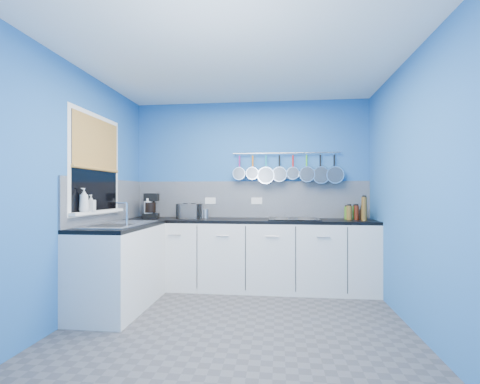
% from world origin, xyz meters
% --- Properties ---
extents(floor, '(3.20, 3.00, 0.02)m').
position_xyz_m(floor, '(0.00, 0.00, -0.01)').
color(floor, '#47474C').
rests_on(floor, ground).
extents(ceiling, '(3.20, 3.00, 0.02)m').
position_xyz_m(ceiling, '(0.00, 0.00, 2.51)').
color(ceiling, white).
rests_on(ceiling, ground).
extents(wall_back, '(3.20, 0.02, 2.50)m').
position_xyz_m(wall_back, '(0.00, 1.51, 1.25)').
color(wall_back, '#2762AB').
rests_on(wall_back, ground).
extents(wall_front, '(3.20, 0.02, 2.50)m').
position_xyz_m(wall_front, '(0.00, -1.51, 1.25)').
color(wall_front, '#2762AB').
rests_on(wall_front, ground).
extents(wall_left, '(0.02, 3.00, 2.50)m').
position_xyz_m(wall_left, '(-1.61, 0.00, 1.25)').
color(wall_left, '#2762AB').
rests_on(wall_left, ground).
extents(wall_right, '(0.02, 3.00, 2.50)m').
position_xyz_m(wall_right, '(1.61, 0.00, 1.25)').
color(wall_right, '#2762AB').
rests_on(wall_right, ground).
extents(backsplash_back, '(3.20, 0.02, 0.50)m').
position_xyz_m(backsplash_back, '(0.00, 1.49, 1.15)').
color(backsplash_back, gray).
rests_on(backsplash_back, wall_back).
extents(backsplash_left, '(0.02, 1.80, 0.50)m').
position_xyz_m(backsplash_left, '(-1.59, 0.60, 1.15)').
color(backsplash_left, gray).
rests_on(backsplash_left, wall_left).
extents(cabinet_run_back, '(3.20, 0.60, 0.86)m').
position_xyz_m(cabinet_run_back, '(0.00, 1.20, 0.43)').
color(cabinet_run_back, silver).
rests_on(cabinet_run_back, ground).
extents(worktop_back, '(3.20, 0.60, 0.04)m').
position_xyz_m(worktop_back, '(0.00, 1.20, 0.88)').
color(worktop_back, black).
rests_on(worktop_back, cabinet_run_back).
extents(cabinet_run_left, '(0.60, 1.20, 0.86)m').
position_xyz_m(cabinet_run_left, '(-1.30, 0.30, 0.43)').
color(cabinet_run_left, silver).
rests_on(cabinet_run_left, ground).
extents(worktop_left, '(0.60, 1.20, 0.04)m').
position_xyz_m(worktop_left, '(-1.30, 0.30, 0.88)').
color(worktop_left, black).
rests_on(worktop_left, cabinet_run_left).
extents(window_frame, '(0.01, 1.00, 1.10)m').
position_xyz_m(window_frame, '(-1.58, 0.30, 1.55)').
color(window_frame, white).
rests_on(window_frame, wall_left).
extents(window_glass, '(0.01, 0.90, 1.00)m').
position_xyz_m(window_glass, '(-1.57, 0.30, 1.55)').
color(window_glass, black).
rests_on(window_glass, wall_left).
extents(bamboo_blind, '(0.01, 0.90, 0.55)m').
position_xyz_m(bamboo_blind, '(-1.56, 0.30, 1.77)').
color(bamboo_blind, '#B9903E').
rests_on(bamboo_blind, wall_left).
extents(window_sill, '(0.10, 0.98, 0.03)m').
position_xyz_m(window_sill, '(-1.55, 0.30, 1.04)').
color(window_sill, white).
rests_on(window_sill, wall_left).
extents(sink_unit, '(0.50, 0.95, 0.01)m').
position_xyz_m(sink_unit, '(-1.30, 0.30, 0.90)').
color(sink_unit, silver).
rests_on(sink_unit, worktop_left).
extents(mixer_tap, '(0.12, 0.08, 0.26)m').
position_xyz_m(mixer_tap, '(-1.14, 0.12, 1.03)').
color(mixer_tap, silver).
rests_on(mixer_tap, worktop_left).
extents(socket_left, '(0.15, 0.01, 0.09)m').
position_xyz_m(socket_left, '(-0.55, 1.48, 1.13)').
color(socket_left, white).
rests_on(socket_left, backsplash_back).
extents(socket_right, '(0.15, 0.01, 0.09)m').
position_xyz_m(socket_right, '(0.10, 1.48, 1.13)').
color(socket_right, white).
rests_on(socket_right, backsplash_back).
extents(pot_rail, '(1.45, 0.02, 0.02)m').
position_xyz_m(pot_rail, '(0.50, 1.45, 1.78)').
color(pot_rail, silver).
rests_on(pot_rail, wall_back).
extents(soap_bottle_a, '(0.10, 0.10, 0.24)m').
position_xyz_m(soap_bottle_a, '(-1.53, -0.00, 1.17)').
color(soap_bottle_a, white).
rests_on(soap_bottle_a, window_sill).
extents(soap_bottle_b, '(0.09, 0.09, 0.17)m').
position_xyz_m(soap_bottle_b, '(-1.53, 0.12, 1.14)').
color(soap_bottle_b, white).
rests_on(soap_bottle_b, window_sill).
extents(paper_towel, '(0.15, 0.15, 0.27)m').
position_xyz_m(paper_towel, '(-1.34, 1.21, 1.03)').
color(paper_towel, white).
rests_on(paper_towel, worktop_back).
extents(coffee_maker, '(0.22, 0.23, 0.33)m').
position_xyz_m(coffee_maker, '(-1.31, 1.23, 1.07)').
color(coffee_maker, black).
rests_on(coffee_maker, worktop_back).
extents(toaster, '(0.34, 0.25, 0.19)m').
position_xyz_m(toaster, '(-0.78, 1.24, 1.00)').
color(toaster, silver).
rests_on(toaster, worktop_back).
extents(canister, '(0.10, 0.10, 0.12)m').
position_xyz_m(canister, '(-0.58, 1.30, 0.96)').
color(canister, silver).
rests_on(canister, worktop_back).
extents(hob, '(0.64, 0.56, 0.01)m').
position_xyz_m(hob, '(0.59, 1.22, 0.91)').
color(hob, black).
rests_on(hob, worktop_back).
extents(pan_0, '(0.18, 0.10, 0.37)m').
position_xyz_m(pan_0, '(-0.13, 1.44, 1.60)').
color(pan_0, silver).
rests_on(pan_0, pot_rail).
extents(pan_1, '(0.17, 0.11, 0.36)m').
position_xyz_m(pan_1, '(0.05, 1.44, 1.60)').
color(pan_1, silver).
rests_on(pan_1, pot_rail).
extents(pan_2, '(0.23, 0.11, 0.42)m').
position_xyz_m(pan_2, '(0.23, 1.44, 1.57)').
color(pan_2, silver).
rests_on(pan_2, pot_rail).
extents(pan_3, '(0.20, 0.11, 0.39)m').
position_xyz_m(pan_3, '(0.41, 1.44, 1.58)').
color(pan_3, silver).
rests_on(pan_3, pot_rail).
extents(pan_4, '(0.17, 0.06, 0.36)m').
position_xyz_m(pan_4, '(0.59, 1.44, 1.60)').
color(pan_4, silver).
rests_on(pan_4, pot_rail).
extents(pan_5, '(0.21, 0.11, 0.40)m').
position_xyz_m(pan_5, '(0.77, 1.44, 1.58)').
color(pan_5, silver).
rests_on(pan_5, pot_rail).
extents(pan_6, '(0.23, 0.11, 0.42)m').
position_xyz_m(pan_6, '(0.95, 1.44, 1.57)').
color(pan_6, silver).
rests_on(pan_6, pot_rail).
extents(pan_7, '(0.23, 0.11, 0.42)m').
position_xyz_m(pan_7, '(1.14, 1.44, 1.57)').
color(pan_7, silver).
rests_on(pan_7, pot_rail).
extents(condiment_0, '(0.05, 0.05, 0.16)m').
position_xyz_m(condiment_0, '(1.47, 1.33, 0.98)').
color(condiment_0, black).
rests_on(condiment_0, worktop_back).
extents(condiment_1, '(0.05, 0.05, 0.17)m').
position_xyz_m(condiment_1, '(1.37, 1.31, 0.98)').
color(condiment_1, '#265919').
rests_on(condiment_1, worktop_back).
extents(condiment_2, '(0.07, 0.07, 0.16)m').
position_xyz_m(condiment_2, '(1.28, 1.34, 0.98)').
color(condiment_2, '#3F721E').
rests_on(condiment_2, worktop_back).
extents(condiment_3, '(0.07, 0.07, 0.14)m').
position_xyz_m(condiment_3, '(1.44, 1.23, 0.97)').
color(condiment_3, black).
rests_on(condiment_3, worktop_back).
extents(condiment_4, '(0.06, 0.06, 0.18)m').
position_xyz_m(condiment_4, '(1.37, 1.23, 0.99)').
color(condiment_4, '#4C190C').
rests_on(condiment_4, worktop_back).
extents(condiment_5, '(0.07, 0.07, 0.18)m').
position_xyz_m(condiment_5, '(1.28, 1.21, 0.99)').
color(condiment_5, brown).
rests_on(condiment_5, worktop_back).
extents(condiment_6, '(0.07, 0.07, 0.29)m').
position_xyz_m(condiment_6, '(1.44, 1.11, 1.04)').
color(condiment_6, brown).
rests_on(condiment_6, worktop_back).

